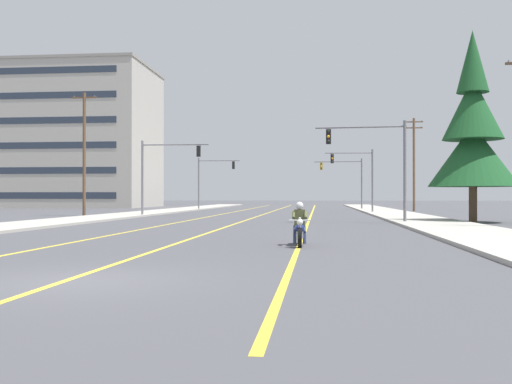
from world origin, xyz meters
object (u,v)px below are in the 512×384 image
object	(u,v)px
motorcycle_with_rider	(300,228)
conifer_tree_right_verge_near	(473,134)
utility_pole_right_far	(414,162)
traffic_signal_mid_right	(359,171)
traffic_signal_near_right	(378,155)
traffic_signal_mid_left	(211,175)
utility_pole_left_near	(84,152)
apartment_building_far_left_block	(64,137)
traffic_signal_near_left	(162,166)
traffic_signal_far_right	(348,175)

from	to	relation	value
motorcycle_with_rider	conifer_tree_right_verge_near	size ratio (longest dim) A/B	0.18
motorcycle_with_rider	utility_pole_right_far	size ratio (longest dim) A/B	0.22
traffic_signal_mid_right	traffic_signal_near_right	bearing A→B (deg)	-90.80
traffic_signal_mid_left	utility_pole_left_near	size ratio (longest dim) A/B	0.60
traffic_signal_mid_left	apartment_building_far_left_block	xyz separation A→B (m)	(-25.60, 16.48, 6.42)
traffic_signal_near_left	apartment_building_far_left_block	world-z (taller)	apartment_building_far_left_block
utility_pole_left_near	apartment_building_far_left_block	xyz separation A→B (m)	(-18.94, 38.13, 5.19)
traffic_signal_mid_left	conifer_tree_right_verge_near	xyz separation A→B (m)	(22.36, -30.76, 1.43)
traffic_signal_mid_left	traffic_signal_near_right	bearing A→B (deg)	-63.38
traffic_signal_near_left	traffic_signal_far_right	size ratio (longest dim) A/B	1.00
utility_pole_right_far	traffic_signal_mid_left	bearing A→B (deg)	171.24
traffic_signal_mid_left	conifer_tree_right_verge_near	bearing A→B (deg)	-53.99
utility_pole_left_near	traffic_signal_far_right	bearing A→B (deg)	47.58
motorcycle_with_rider	utility_pole_right_far	world-z (taller)	utility_pole_right_far
traffic_signal_near_right	traffic_signal_far_right	distance (m)	36.02
utility_pole_left_near	conifer_tree_right_verge_near	world-z (taller)	conifer_tree_right_verge_near
utility_pole_left_near	utility_pole_right_far	xyz separation A→B (m)	(29.71, 18.10, 0.06)
traffic_signal_mid_right	utility_pole_right_far	bearing A→B (deg)	48.96
traffic_signal_near_left	traffic_signal_far_right	world-z (taller)	same
motorcycle_with_rider	utility_pole_left_near	size ratio (longest dim) A/B	0.21
motorcycle_with_rider	apartment_building_far_left_block	distance (m)	76.32
motorcycle_with_rider	traffic_signal_mid_right	distance (m)	38.62
motorcycle_with_rider	utility_pole_left_near	bearing A→B (deg)	124.37
traffic_signal_mid_right	conifer_tree_right_verge_near	distance (m)	20.71
traffic_signal_far_right	apartment_building_far_left_block	bearing A→B (deg)	162.67
traffic_signal_mid_left	apartment_building_far_left_block	world-z (taller)	apartment_building_far_left_block
traffic_signal_mid_right	motorcycle_with_rider	bearing A→B (deg)	-96.75
motorcycle_with_rider	traffic_signal_far_right	size ratio (longest dim) A/B	0.35
apartment_building_far_left_block	traffic_signal_near_left	bearing A→B (deg)	-56.22
traffic_signal_near_right	traffic_signal_mid_left	xyz separation A→B (m)	(-16.34, 32.60, -0.03)
conifer_tree_right_verge_near	apartment_building_far_left_block	distance (m)	67.51
traffic_signal_mid_right	utility_pole_right_far	world-z (taller)	utility_pole_right_far
utility_pole_left_near	utility_pole_right_far	world-z (taller)	utility_pole_left_near
motorcycle_with_rider	traffic_signal_mid_left	world-z (taller)	traffic_signal_mid_left
traffic_signal_near_left	conifer_tree_right_verge_near	bearing A→B (deg)	-21.90
traffic_signal_far_right	utility_pole_left_near	bearing A→B (deg)	-132.42
utility_pole_left_near	motorcycle_with_rider	bearing A→B (deg)	-55.63
traffic_signal_near_right	traffic_signal_far_right	xyz separation A→B (m)	(-0.08, 36.02, 0.02)
traffic_signal_mid_left	traffic_signal_far_right	distance (m)	16.61
traffic_signal_near_right	utility_pole_left_near	xyz separation A→B (m)	(-23.00, 10.94, 1.20)
traffic_signal_mid_right	traffic_signal_mid_left	distance (m)	19.90
traffic_signal_far_right	conifer_tree_right_verge_near	size ratio (longest dim) A/B	0.51
traffic_signal_mid_left	apartment_building_far_left_block	size ratio (longest dim) A/B	0.23
traffic_signal_mid_right	utility_pole_left_near	bearing A→B (deg)	-155.27
traffic_signal_far_right	traffic_signal_mid_left	bearing A→B (deg)	-168.10
traffic_signal_near_right	conifer_tree_right_verge_near	xyz separation A→B (m)	(6.02, 1.83, 1.40)
motorcycle_with_rider	utility_pole_right_far	distance (m)	47.10
traffic_signal_near_left	traffic_signal_far_right	bearing A→B (deg)	57.15
traffic_signal_mid_right	apartment_building_far_left_block	world-z (taller)	apartment_building_far_left_block
conifer_tree_right_verge_near	apartment_building_far_left_block	world-z (taller)	apartment_building_far_left_block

